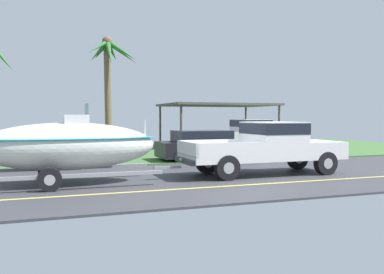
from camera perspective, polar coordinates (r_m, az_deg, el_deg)
ground at (r=21.94m, az=-3.11°, el=-2.47°), size 36.00×22.00×0.11m
pickup_truck_towing at (r=14.70m, az=11.05°, el=-1.06°), size 5.90×1.98×1.82m
boat_on_trailer at (r=12.64m, az=-16.91°, el=-1.18°), size 6.39×2.27×2.39m
parked_pickup_background at (r=23.79m, az=8.03°, el=0.45°), size 5.91×2.07×1.87m
parked_sedan_near at (r=18.90m, az=-18.10°, el=-1.37°), size 4.46×1.83×1.38m
parked_sedan_far at (r=18.95m, az=1.80°, el=-1.22°), size 4.42×1.95×1.38m
carport_awning at (r=27.84m, az=3.53°, el=4.33°), size 7.18×5.19×2.88m
palm_tree_near_left at (r=25.51m, az=-11.37°, el=9.75°), size 3.28×3.32×6.81m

